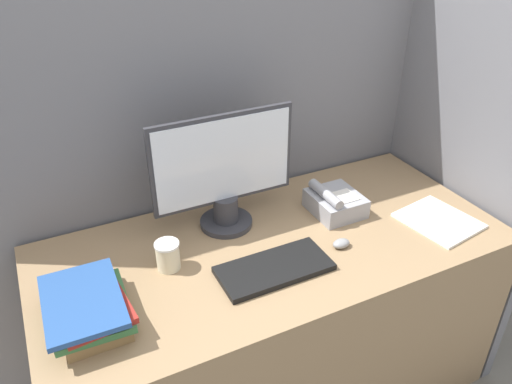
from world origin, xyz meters
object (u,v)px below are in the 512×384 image
object	(u,v)px
book_stack	(89,307)
monitor	(224,176)
keyboard	(274,268)
coffee_cup	(168,256)
desk_telephone	(335,202)
mouse	(341,244)

from	to	relation	value
book_stack	monitor	bearing A→B (deg)	26.81
keyboard	book_stack	xyz separation A→B (m)	(-0.56, 0.04, 0.04)
monitor	keyboard	size ratio (longest dim) A/B	1.41
coffee_cup	desk_telephone	size ratio (longest dim) A/B	0.50
mouse	coffee_cup	world-z (taller)	coffee_cup
mouse	desk_telephone	size ratio (longest dim) A/B	0.32
mouse	coffee_cup	bearing A→B (deg)	164.47
desk_telephone	mouse	bearing A→B (deg)	-117.71
book_stack	desk_telephone	world-z (taller)	desk_telephone
monitor	coffee_cup	xyz separation A→B (m)	(-0.26, -0.15, -0.15)
desk_telephone	monitor	bearing A→B (deg)	164.97
mouse	desk_telephone	xyz separation A→B (m)	(0.10, 0.19, 0.03)
mouse	coffee_cup	size ratio (longest dim) A/B	0.64
keyboard	desk_telephone	bearing A→B (deg)	29.13
keyboard	desk_telephone	xyz separation A→B (m)	(0.36, 0.20, 0.03)
monitor	book_stack	size ratio (longest dim) A/B	1.62
coffee_cup	monitor	bearing A→B (deg)	29.06
book_stack	desk_telephone	bearing A→B (deg)	9.85
keyboard	mouse	size ratio (longest dim) A/B	5.83
mouse	book_stack	world-z (taller)	book_stack
keyboard	mouse	distance (m)	0.26
book_stack	desk_telephone	distance (m)	0.94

